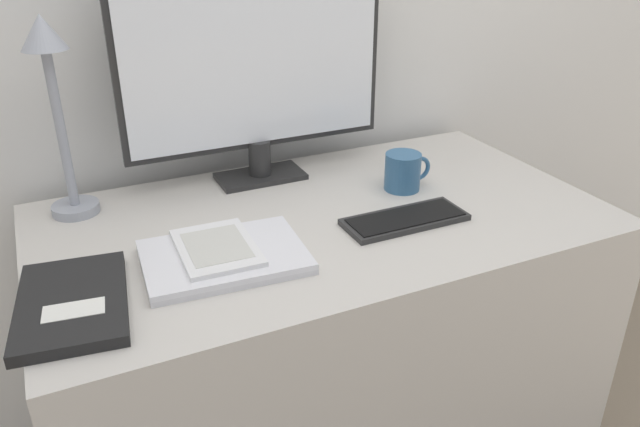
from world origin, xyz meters
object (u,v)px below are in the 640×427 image
Objects in this scene: monitor at (255,64)px; coffee_mug at (403,171)px; keyboard at (405,219)px; notebook at (72,303)px; laptop at (224,257)px; ereader at (217,247)px; desk_lamp at (54,92)px.

coffee_mug is at bearing -35.71° from monitor.
notebook is (-0.65, -0.03, 0.00)m from keyboard.
notebook is 2.46× the size of coffee_mug.
monitor is 0.48m from laptop.
ereader is (-0.01, 0.01, 0.02)m from laptop.
notebook is at bearing -168.91° from ereader.
coffee_mug is at bearing 17.10° from laptop.
monitor reaches higher than laptop.
keyboard is 0.92× the size of notebook.
monitor is 1.50× the size of desk_lamp.
ereader is at bearing 177.54° from keyboard.
keyboard is 0.66m from notebook.
monitor is 2.01× the size of laptop.
monitor is 2.17× the size of notebook.
notebook is at bearing -177.06° from keyboard.
notebook is (-0.26, -0.05, -0.02)m from ereader.
keyboard is at bearing 2.94° from notebook.
ereader is at bearing -164.73° from coffee_mug.
desk_lamp reaches higher than ereader.
monitor is 0.42m from desk_lamp.
laptop is 1.59× the size of ereader.
ereader is 1.67× the size of coffee_mug.
keyboard is 2.26× the size of coffee_mug.
laptop and notebook have the same top height.
laptop is 0.48m from desk_lamp.
monitor is 3.20× the size of ereader.
desk_lamp is (-0.42, -0.01, -0.01)m from monitor.
coffee_mug reaches higher than notebook.
monitor reaches higher than keyboard.
desk_lamp is 1.45× the size of notebook.
coffee_mug is at bearing -15.14° from desk_lamp.
keyboard is 0.39m from laptop.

